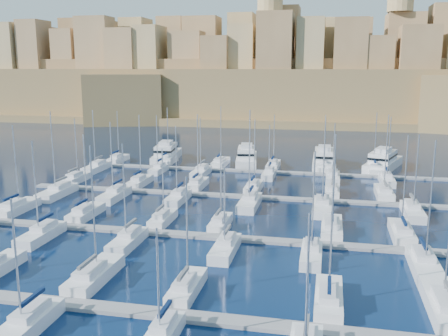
% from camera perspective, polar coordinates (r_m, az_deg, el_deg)
% --- Properties ---
extents(ground, '(600.00, 600.00, 0.00)m').
position_cam_1_polar(ground, '(79.18, 2.12, -5.27)').
color(ground, black).
rests_on(ground, ground).
extents(pontoon_near, '(84.00, 2.00, 0.40)m').
position_cam_1_polar(pontoon_near, '(48.34, -5.18, -16.46)').
color(pontoon_near, slate).
rests_on(pontoon_near, ground).
extents(pontoon_mid_near, '(84.00, 2.00, 0.40)m').
position_cam_1_polar(pontoon_mid_near, '(67.91, 0.35, -7.97)').
color(pontoon_mid_near, slate).
rests_on(pontoon_mid_near, ground).
extents(pontoon_mid_far, '(84.00, 2.00, 0.40)m').
position_cam_1_polar(pontoon_mid_far, '(88.63, 3.24, -3.32)').
color(pontoon_mid_far, slate).
rests_on(pontoon_mid_far, ground).
extents(pontoon_far, '(84.00, 2.00, 0.40)m').
position_cam_1_polar(pontoon_far, '(109.84, 5.01, -0.44)').
color(pontoon_far, slate).
rests_on(pontoon_far, ground).
extents(sailboat_2, '(2.90, 9.68, 15.12)m').
position_cam_1_polar(sailboat_2, '(56.84, -14.61, -11.74)').
color(sailboat_2, silver).
rests_on(sailboat_2, ground).
extents(sailboat_3, '(2.41, 8.04, 12.49)m').
position_cam_1_polar(sailboat_3, '(52.50, -4.30, -13.44)').
color(sailboat_3, silver).
rests_on(sailboat_3, ground).
extents(sailboat_4, '(2.64, 8.79, 14.81)m').
position_cam_1_polar(sailboat_4, '(51.02, 11.87, -14.41)').
color(sailboat_4, silver).
rests_on(sailboat_4, ground).
extents(sailboat_5, '(3.20, 10.67, 14.13)m').
position_cam_1_polar(sailboat_5, '(53.06, 23.93, -14.13)').
color(sailboat_5, silver).
rests_on(sailboat_5, ground).
extents(sailboat_8, '(2.66, 8.86, 12.57)m').
position_cam_1_polar(sailboat_8, '(48.75, -21.69, -16.33)').
color(sailboat_8, silver).
rests_on(sailboat_8, ground).
extents(sailboat_9, '(2.17, 7.24, 10.61)m').
position_cam_1_polar(sailboat_9, '(44.38, -7.15, -18.51)').
color(sailboat_9, silver).
rests_on(sailboat_9, ground).
extents(sailboat_12, '(2.77, 9.25, 14.21)m').
position_cam_1_polar(sailboat_12, '(86.53, -22.58, -4.20)').
color(sailboat_12, silver).
rests_on(sailboat_12, ground).
extents(sailboat_13, '(2.58, 8.61, 13.16)m').
position_cam_1_polar(sailboat_13, '(80.12, -15.53, -4.95)').
color(sailboat_13, silver).
rests_on(sailboat_13, ground).
extents(sailboat_14, '(2.31, 7.69, 11.48)m').
position_cam_1_polar(sailboat_14, '(74.83, -7.02, -5.79)').
color(sailboat_14, silver).
rests_on(sailboat_14, ground).
extents(sailboat_15, '(2.25, 7.51, 11.23)m').
position_cam_1_polar(sailboat_15, '(72.45, -0.44, -6.28)').
color(sailboat_15, silver).
rests_on(sailboat_15, ground).
extents(sailboat_16, '(2.84, 9.47, 14.18)m').
position_cam_1_polar(sailboat_16, '(71.80, 12.21, -6.69)').
color(sailboat_16, silver).
rests_on(sailboat_16, ground).
extents(sailboat_17, '(2.79, 9.31, 14.33)m').
position_cam_1_polar(sailboat_17, '(72.44, 19.65, -6.95)').
color(sailboat_17, silver).
rests_on(sailboat_17, ground).
extents(sailboat_19, '(2.68, 8.94, 13.80)m').
position_cam_1_polar(sailboat_19, '(71.92, -20.15, -7.12)').
color(sailboat_19, silver).
rests_on(sailboat_19, ground).
extents(sailboat_20, '(2.57, 8.58, 13.80)m').
position_cam_1_polar(sailboat_20, '(66.51, -10.93, -8.12)').
color(sailboat_20, silver).
rests_on(sailboat_20, ground).
extents(sailboat_21, '(2.60, 8.65, 11.44)m').
position_cam_1_polar(sailboat_21, '(62.77, 0.15, -9.13)').
color(sailboat_21, silver).
rests_on(sailboat_21, ground).
extents(sailboat_22, '(2.46, 8.19, 13.71)m').
position_cam_1_polar(sailboat_22, '(61.81, 9.97, -9.63)').
color(sailboat_22, silver).
rests_on(sailboat_22, ground).
extents(sailboat_23, '(2.90, 9.68, 15.42)m').
position_cam_1_polar(sailboat_23, '(62.12, 21.90, -10.18)').
color(sailboat_23, silver).
rests_on(sailboat_23, ground).
extents(sailboat_24, '(2.61, 8.70, 13.02)m').
position_cam_1_polar(sailboat_24, '(105.12, -16.51, -1.13)').
color(sailboat_24, silver).
rests_on(sailboat_24, ground).
extents(sailboat_25, '(2.54, 8.47, 14.07)m').
position_cam_1_polar(sailboat_25, '(99.28, -9.57, -1.53)').
color(sailboat_25, silver).
rests_on(sailboat_25, ground).
extents(sailboat_26, '(2.56, 8.53, 14.41)m').
position_cam_1_polar(sailboat_26, '(95.70, -3.07, -1.87)').
color(sailboat_26, silver).
rests_on(sailboat_26, ground).
extents(sailboat_27, '(2.63, 8.76, 13.71)m').
position_cam_1_polar(sailboat_27, '(93.62, 3.41, -2.18)').
color(sailboat_27, silver).
rests_on(sailboat_27, ground).
extents(sailboat_28, '(2.51, 8.38, 12.99)m').
position_cam_1_polar(sailboat_28, '(92.47, 12.25, -2.60)').
color(sailboat_28, silver).
rests_on(sailboat_28, ground).
extents(sailboat_29, '(2.88, 9.61, 14.96)m').
position_cam_1_polar(sailboat_29, '(93.58, 17.82, -2.72)').
color(sailboat_29, silver).
rests_on(sailboat_29, ground).
extents(sailboat_30, '(3.03, 10.09, 15.60)m').
position_cam_1_polar(sailboat_30, '(94.58, -18.50, -2.61)').
color(sailboat_30, silver).
rests_on(sailboat_30, ground).
extents(sailboat_31, '(2.82, 9.38, 13.94)m').
position_cam_1_polar(sailboat_31, '(89.93, -12.39, -3.00)').
color(sailboat_31, silver).
rests_on(sailboat_31, ground).
extents(sailboat_32, '(2.58, 8.60, 13.51)m').
position_cam_1_polar(sailboat_32, '(86.25, -5.29, -3.40)').
color(sailboat_32, silver).
rests_on(sailboat_32, ground).
extents(sailboat_33, '(2.92, 9.73, 16.45)m').
position_cam_1_polar(sailboat_33, '(82.93, 2.95, -3.95)').
color(sailboat_33, silver).
rests_on(sailboat_33, ground).
extents(sailboat_34, '(2.96, 9.87, 15.32)m').
position_cam_1_polar(sailboat_34, '(81.92, 11.16, -4.36)').
color(sailboat_34, silver).
rests_on(sailboat_34, ground).
extents(sailboat_35, '(2.77, 9.22, 13.14)m').
position_cam_1_polar(sailboat_35, '(83.28, 20.75, -4.66)').
color(sailboat_35, silver).
rests_on(sailboat_35, ground).
extents(sailboat_36, '(2.51, 8.35, 12.71)m').
position_cam_1_polar(sailboat_36, '(124.57, -12.01, 1.01)').
color(sailboat_36, silver).
rests_on(sailboat_36, ground).
extents(sailboat_37, '(2.65, 8.82, 13.70)m').
position_cam_1_polar(sailboat_37, '(120.24, -6.46, 0.83)').
color(sailboat_37, silver).
rests_on(sailboat_37, ground).
extents(sailboat_38, '(2.81, 9.36, 14.24)m').
position_cam_1_polar(sailboat_38, '(117.08, -0.42, 0.62)').
color(sailboat_38, silver).
rests_on(sailboat_38, ground).
extents(sailboat_39, '(2.57, 8.58, 12.56)m').
position_cam_1_polar(sailboat_39, '(114.71, 5.65, 0.32)').
color(sailboat_39, silver).
rests_on(sailboat_39, ground).
extents(sailboat_40, '(2.69, 8.98, 12.70)m').
position_cam_1_polar(sailboat_40, '(114.24, 11.31, 0.11)').
color(sailboat_40, silver).
rests_on(sailboat_40, ground).
extents(sailboat_41, '(2.66, 8.88, 13.44)m').
position_cam_1_polar(sailboat_41, '(114.61, 16.75, -0.12)').
color(sailboat_41, silver).
rests_on(sailboat_41, ground).
extents(sailboat_42, '(2.87, 9.55, 13.85)m').
position_cam_1_polar(sailboat_42, '(115.22, -14.36, 0.08)').
color(sailboat_42, silver).
rests_on(sailboat_42, ground).
extents(sailboat_43, '(2.34, 7.79, 12.97)m').
position_cam_1_polar(sailboat_43, '(110.47, -7.49, -0.15)').
color(sailboat_43, silver).
rests_on(sailboat_43, ground).
extents(sailboat_44, '(2.71, 9.05, 12.82)m').
position_cam_1_polar(sailboat_44, '(107.04, -2.62, -0.44)').
color(sailboat_44, silver).
rests_on(sailboat_44, ground).
extents(sailboat_45, '(2.36, 7.86, 11.43)m').
position_cam_1_polar(sailboat_45, '(104.95, 5.17, -0.72)').
color(sailboat_45, silver).
rests_on(sailboat_45, ground).
extents(sailboat_46, '(2.72, 9.08, 12.26)m').
position_cam_1_polar(sailboat_46, '(103.67, 12.32, -1.09)').
color(sailboat_46, silver).
rests_on(sailboat_46, ground).
extents(sailboat_47, '(2.66, 8.85, 13.66)m').
position_cam_1_polar(sailboat_47, '(104.40, 18.09, -1.30)').
color(sailboat_47, silver).
rests_on(sailboat_47, ground).
extents(motor_yacht_a, '(6.91, 16.83, 5.25)m').
position_cam_1_polar(motor_yacht_a, '(124.35, -6.58, 1.64)').
color(motor_yacht_a, silver).
rests_on(motor_yacht_a, ground).
extents(motor_yacht_b, '(6.86, 16.10, 5.25)m').
position_cam_1_polar(motor_yacht_b, '(119.16, 2.59, 1.28)').
color(motor_yacht_b, silver).
rests_on(motor_yacht_b, ground).
extents(motor_yacht_c, '(5.32, 16.97, 5.25)m').
position_cam_1_polar(motor_yacht_c, '(118.22, 11.37, 0.98)').
color(motor_yacht_c, silver).
rests_on(motor_yacht_c, ground).
extents(motor_yacht_d, '(10.27, 17.69, 5.25)m').
position_cam_1_polar(motor_yacht_d, '(118.89, 17.72, 0.71)').
color(motor_yacht_d, silver).
rests_on(motor_yacht_d, ground).
extents(fortified_city, '(460.00, 108.95, 59.52)m').
position_cam_1_polar(fortified_city, '(230.49, 8.89, 9.34)').
color(fortified_city, brown).
rests_on(fortified_city, ground).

